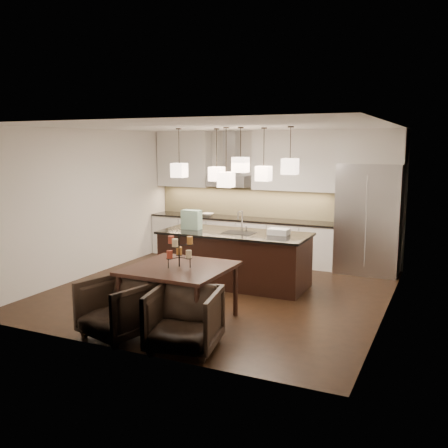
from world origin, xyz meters
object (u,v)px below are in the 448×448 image
at_px(dining_table, 180,294).
at_px(armchair_left, 117,308).
at_px(armchair_right, 184,320).
at_px(island_body, 234,259).
at_px(refrigerator, 369,219).

bearing_deg(dining_table, armchair_left, -120.08).
relative_size(dining_table, armchair_right, 1.60).
height_order(island_body, dining_table, island_body).
relative_size(island_body, armchair_right, 3.06).
distance_m(island_body, armchair_right, 3.01).
relative_size(refrigerator, island_body, 0.83).
bearing_deg(refrigerator, armchair_left, -116.98).
xyz_separation_m(island_body, dining_table, (0.09, -2.13, -0.05)).
height_order(refrigerator, dining_table, refrigerator).
height_order(refrigerator, armchair_right, refrigerator).
xyz_separation_m(island_body, armchair_left, (-0.39, -2.94, -0.07)).
bearing_deg(dining_table, armchair_right, -56.63).
bearing_deg(armchair_left, armchair_right, 14.63).
relative_size(island_body, dining_table, 1.91).
bearing_deg(island_body, refrigerator, 41.96).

